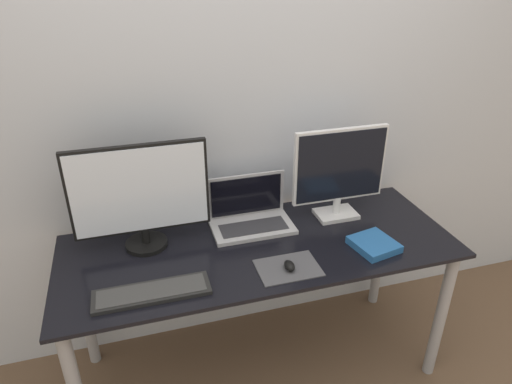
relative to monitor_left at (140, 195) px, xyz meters
The scene contains 9 objects.
wall_back 0.60m from the monitor_left, 28.43° to the left, with size 7.00×0.05×2.50m.
desk 0.62m from the monitor_left, 16.28° to the right, with size 1.74×0.67×0.74m.
monitor_left is the anchor object (origin of this frame).
monitor_right 0.91m from the monitor_left, ahead, with size 0.46×0.14×0.45m.
laptop 0.52m from the monitor_left, ahead, with size 0.38×0.23×0.23m.
keyboard 0.42m from the monitor_left, 91.17° to the right, with size 0.44×0.13×0.02m.
mousepad 0.68m from the monitor_left, 31.90° to the right, with size 0.25×0.18×0.00m.
mouse 0.68m from the monitor_left, 32.79° to the right, with size 0.04×0.07×0.03m.
book 1.03m from the monitor_left, 17.63° to the right, with size 0.20×0.21×0.03m.
Camera 1 is at (-0.50, -1.27, 1.88)m, focal length 32.00 mm.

